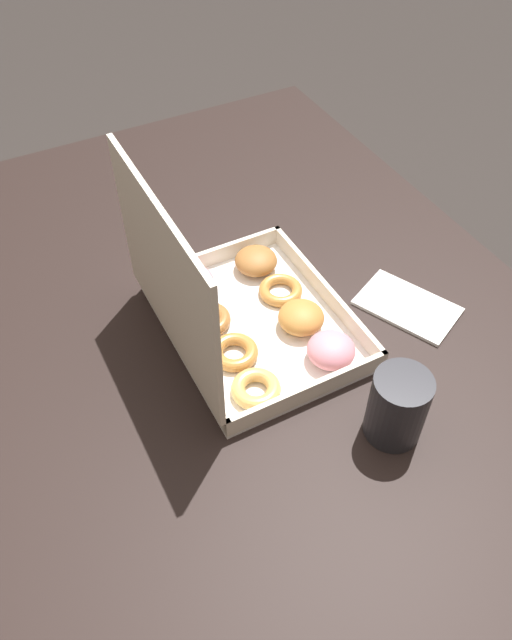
% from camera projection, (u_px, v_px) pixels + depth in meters
% --- Properties ---
extents(ground_plane, '(8.00, 8.00, 0.00)m').
position_uv_depth(ground_plane, '(249.00, 521.00, 1.54)').
color(ground_plane, '#2D2826').
extents(dining_table, '(1.28, 0.93, 0.73)m').
position_uv_depth(dining_table, '(246.00, 355.00, 1.06)').
color(dining_table, black).
rests_on(dining_table, ground_plane).
extents(donut_box, '(0.33, 0.27, 0.29)m').
position_uv_depth(donut_box, '(239.00, 309.00, 0.94)').
color(donut_box, white).
rests_on(donut_box, dining_table).
extents(coffee_mug, '(0.08, 0.08, 0.11)m').
position_uv_depth(coffee_mug, '(398.00, 406.00, 0.82)').
color(coffee_mug, '#232328').
rests_on(coffee_mug, dining_table).
extents(paper_napkin, '(0.18, 0.16, 0.01)m').
position_uv_depth(paper_napkin, '(407.00, 306.00, 1.02)').
color(paper_napkin, white).
rests_on(paper_napkin, dining_table).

